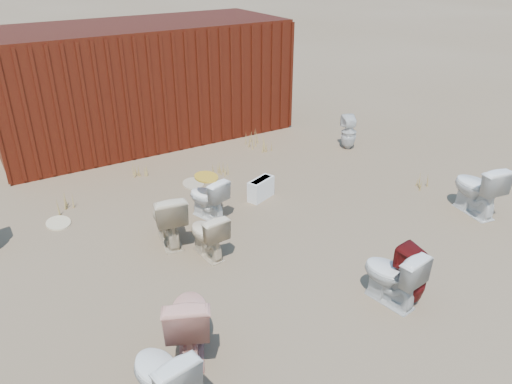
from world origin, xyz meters
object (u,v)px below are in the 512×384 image
toilet_back_beige_right (168,218)px  toilet_front_c (392,275)px  toilet_back_e (349,132)px  shipping_container (143,82)px  toilet_front_pink (189,320)px  toilet_front_e (477,188)px  toilet_front_maroon (412,276)px  toilet_back_yellowlid (207,198)px  loose_tank (261,189)px  toilet_back_beige_left (207,234)px  toilet_front_a (162,378)px

toilet_back_beige_right → toilet_front_c: bearing=133.7°
toilet_back_beige_right → toilet_back_e: toilet_back_beige_right is taller
shipping_container → toilet_front_pink: shipping_container is taller
shipping_container → toilet_front_e: 6.89m
toilet_front_maroon → toilet_back_yellowlid: 3.30m
toilet_front_c → toilet_back_beige_right: 3.12m
toilet_back_beige_right → loose_tank: bearing=-155.1°
toilet_back_beige_left → toilet_back_e: toilet_back_e is taller
toilet_front_c → toilet_front_e: toilet_front_e is taller
toilet_front_a → toilet_front_maroon: size_ratio=1.00×
toilet_back_e → toilet_back_beige_left: bearing=47.9°
shipping_container → toilet_back_yellowlid: size_ratio=8.83×
toilet_front_maroon → toilet_back_beige_right: (-1.89, 2.75, 0.02)m
loose_tank → toilet_back_yellowlid: bearing=164.9°
toilet_front_pink → toilet_front_c: size_ratio=1.10×
toilet_front_a → toilet_front_e: size_ratio=0.90×
toilet_front_e → toilet_back_beige_left: toilet_front_e is taller
toilet_front_pink → loose_tank: (2.49, 2.59, -0.24)m
toilet_front_pink → toilet_front_e: toilet_front_e is taller
toilet_front_pink → toilet_back_yellowlid: (1.44, 2.47, -0.07)m
toilet_front_c → toilet_back_yellowlid: 3.11m
shipping_container → toilet_back_yellowlid: bearing=-97.4°
toilet_back_e → toilet_front_maroon: bearing=79.4°
toilet_front_maroon → toilet_back_e: 5.01m
toilet_front_e → toilet_back_beige_right: (-4.45, 1.70, -0.02)m
toilet_back_yellowlid → toilet_back_beige_left: bearing=45.8°
toilet_front_a → toilet_front_e: bearing=-179.4°
toilet_front_maroon → toilet_back_e: (2.71, 4.21, -0.03)m
toilet_front_a → toilet_back_beige_left: toilet_front_a is taller
toilet_front_c → loose_tank: (0.13, 3.08, -0.20)m
toilet_back_e → toilet_front_pink: bearing=56.5°
toilet_front_a → toilet_back_yellowlid: toilet_front_a is taller
toilet_front_e → toilet_back_yellowlid: size_ratio=1.25×
toilet_back_yellowlid → toilet_front_pink: bearing=42.1°
toilet_back_beige_left → toilet_back_yellowlid: size_ratio=0.98×
toilet_front_c → toilet_back_e: toilet_front_c is taller
toilet_back_yellowlid → loose_tank: (1.05, 0.12, -0.16)m
toilet_front_a → toilet_front_maroon: bearing=169.1°
toilet_front_pink → toilet_front_c: 2.42m
toilet_front_c → toilet_front_e: 2.88m
toilet_front_a → toilet_front_e: toilet_front_e is taller
toilet_front_maroon → toilet_back_beige_right: size_ratio=0.95×
toilet_front_c → toilet_back_e: 4.99m
toilet_front_a → toilet_back_beige_left: size_ratio=1.15×
toilet_front_a → toilet_front_c: (2.87, 0.04, -0.01)m
toilet_front_a → toilet_back_beige_left: (1.47, 2.05, -0.05)m
toilet_front_e → toilet_front_c: bearing=27.8°
toilet_back_beige_right → toilet_back_yellowlid: size_ratio=1.18×
toilet_front_pink → toilet_back_e: toilet_front_pink is taller
toilet_back_beige_left → toilet_back_beige_right: bearing=-66.1°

